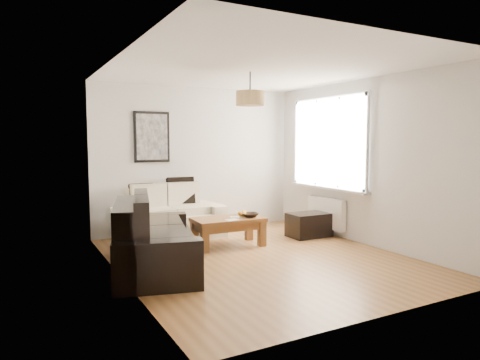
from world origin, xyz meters
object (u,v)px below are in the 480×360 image
loveseat_cream (170,213)px  coffee_table (228,232)px  ottoman (309,225)px  sofa_leather (155,235)px

loveseat_cream → coffee_table: 1.14m
loveseat_cream → ottoman: (2.15, -0.98, -0.22)m
coffee_table → ottoman: 1.53m
sofa_leather → loveseat_cream: bearing=-10.3°
loveseat_cream → coffee_table: size_ratio=1.58×
coffee_table → ottoman: bearing=-2.0°
loveseat_cream → ottoman: size_ratio=2.42×
sofa_leather → ottoman: sofa_leather is taller
loveseat_cream → sofa_leather: sofa_leather is taller
ottoman → loveseat_cream: bearing=155.5°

